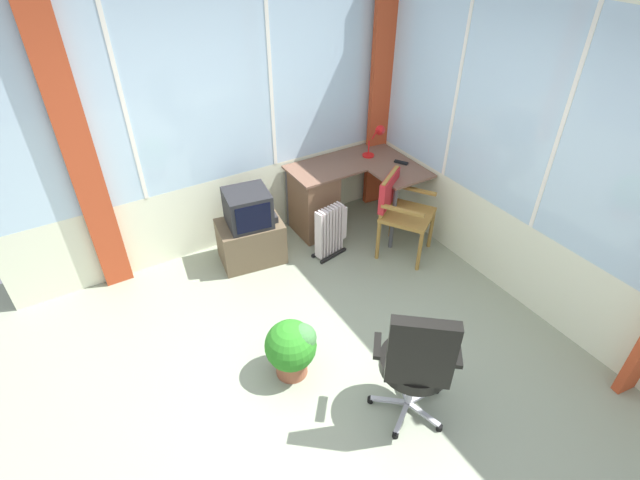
% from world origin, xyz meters
% --- Properties ---
extents(ground, '(5.10, 5.40, 0.06)m').
position_xyz_m(ground, '(0.00, 0.00, -0.03)').
color(ground, gray).
extents(north_window_panel, '(4.10, 0.07, 2.77)m').
position_xyz_m(north_window_panel, '(-0.00, 2.23, 1.38)').
color(north_window_panel, silver).
rests_on(north_window_panel, ground).
extents(east_window_panel, '(0.07, 4.40, 2.77)m').
position_xyz_m(east_window_panel, '(2.08, 0.00, 1.38)').
color(east_window_panel, silver).
rests_on(east_window_panel, ground).
extents(curtain_north_left, '(0.25, 0.07, 2.67)m').
position_xyz_m(curtain_north_left, '(-1.13, 2.15, 1.34)').
color(curtain_north_left, '#B44222').
rests_on(curtain_north_left, ground).
extents(curtain_corner, '(0.26, 0.10, 2.67)m').
position_xyz_m(curtain_corner, '(1.95, 2.10, 1.34)').
color(curtain_corner, '#B44222').
rests_on(curtain_corner, ground).
extents(desk, '(1.29, 1.02, 0.76)m').
position_xyz_m(desk, '(1.05, 1.88, 0.42)').
color(desk, brown).
rests_on(desk, ground).
extents(desk_lamp, '(0.24, 0.21, 0.36)m').
position_xyz_m(desk_lamp, '(1.75, 1.84, 0.99)').
color(desk_lamp, red).
rests_on(desk_lamp, desk).
extents(tv_remote, '(0.11, 0.15, 0.02)m').
position_xyz_m(tv_remote, '(1.88, 1.56, 0.77)').
color(tv_remote, black).
rests_on(tv_remote, desk).
extents(wooden_armchair, '(0.66, 0.67, 0.89)m').
position_xyz_m(wooden_armchair, '(1.53, 1.15, 0.58)').
color(wooden_armchair, olive).
rests_on(wooden_armchair, ground).
extents(office_chair, '(0.61, 0.60, 1.09)m').
position_xyz_m(office_chair, '(0.35, -0.53, 0.62)').
color(office_chair, '#B7B7BF').
rests_on(office_chair, ground).
extents(tv_on_stand, '(0.70, 0.53, 0.81)m').
position_xyz_m(tv_on_stand, '(0.16, 1.78, 0.36)').
color(tv_on_stand, brown).
rests_on(tv_on_stand, ground).
extents(space_heater, '(0.41, 0.23, 0.58)m').
position_xyz_m(space_heater, '(0.92, 1.44, 0.29)').
color(space_heater, silver).
rests_on(space_heater, ground).
extents(potted_plant, '(0.41, 0.41, 0.51)m').
position_xyz_m(potted_plant, '(-0.18, 0.27, 0.29)').
color(potted_plant, '#975239').
rests_on(potted_plant, ground).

